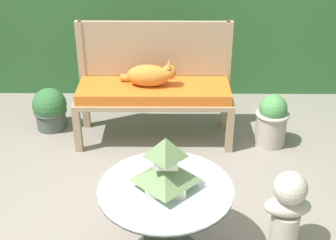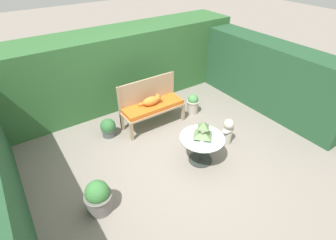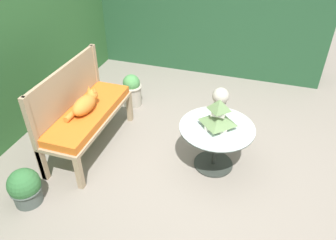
# 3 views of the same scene
# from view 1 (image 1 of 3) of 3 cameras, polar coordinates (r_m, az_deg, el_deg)

# --- Properties ---
(ground) EXTENTS (30.00, 30.00, 0.00)m
(ground) POSITION_cam_1_polar(r_m,az_deg,el_deg) (3.36, -5.80, -11.32)
(ground) COLOR gray
(foliage_hedge_back) EXTENTS (6.40, 1.08, 1.70)m
(foliage_hedge_back) POSITION_cam_1_polar(r_m,az_deg,el_deg) (5.27, -3.56, 14.17)
(foliage_hedge_back) COLOR #336633
(foliage_hedge_back) RESTS_ON ground
(garden_bench) EXTENTS (1.34, 0.49, 0.52)m
(garden_bench) POSITION_cam_1_polar(r_m,az_deg,el_deg) (4.01, -1.72, 3.14)
(garden_bench) COLOR tan
(garden_bench) RESTS_ON ground
(bench_backrest) EXTENTS (1.34, 0.06, 1.01)m
(bench_backrest) POSITION_cam_1_polar(r_m,az_deg,el_deg) (4.10, -1.67, 7.93)
(bench_backrest) COLOR tan
(bench_backrest) RESTS_ON ground
(cat) EXTENTS (0.48, 0.23, 0.23)m
(cat) POSITION_cam_1_polar(r_m,az_deg,el_deg) (3.94, -2.16, 5.50)
(cat) COLOR orange
(cat) RESTS_ON garden_bench
(patio_table) EXTENTS (0.79, 0.79, 0.52)m
(patio_table) POSITION_cam_1_polar(r_m,az_deg,el_deg) (2.78, -0.28, -10.05)
(patio_table) COLOR #2D332D
(patio_table) RESTS_ON ground
(pagoda_birdhouse) EXTENTS (0.30, 0.30, 0.33)m
(pagoda_birdhouse) POSITION_cam_1_polar(r_m,az_deg,el_deg) (2.63, -0.30, -5.81)
(pagoda_birdhouse) COLOR silver
(pagoda_birdhouse) RESTS_ON patio_table
(garden_bust) EXTENTS (0.30, 0.21, 0.56)m
(garden_bust) POSITION_cam_1_polar(r_m,az_deg,el_deg) (3.01, 14.34, -10.34)
(garden_bust) COLOR #B7B2A3
(garden_bust) RESTS_ON ground
(potted_plant_bench_left) EXTENTS (0.29, 0.29, 0.47)m
(potted_plant_bench_left) POSITION_cam_1_polar(r_m,az_deg,el_deg) (4.11, 12.54, -0.01)
(potted_plant_bench_left) COLOR #ADA393
(potted_plant_bench_left) RESTS_ON ground
(potted_plant_table_near) EXTENTS (0.31, 0.31, 0.39)m
(potted_plant_table_near) POSITION_cam_1_polar(r_m,az_deg,el_deg) (4.42, -14.19, 1.29)
(potted_plant_table_near) COLOR #4C5651
(potted_plant_table_near) RESTS_ON ground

